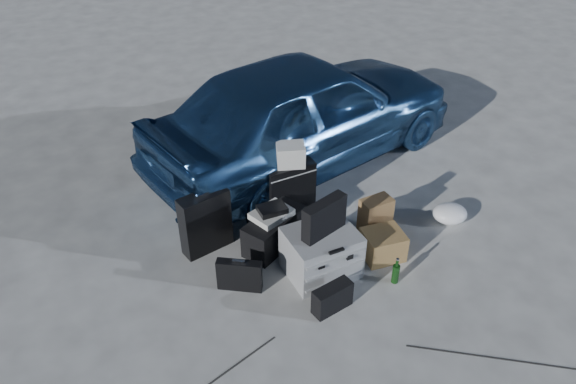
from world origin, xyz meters
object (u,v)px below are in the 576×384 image
object	(u,v)px
pelican_case	(321,253)
suitcase_left	(205,222)
duffel_bag	(274,231)
briefcase	(239,275)
cardboard_box	(383,245)
suitcase_right	(290,191)
car	(305,110)
green_bottle	(396,271)

from	to	relation	value
pelican_case	suitcase_left	bearing A→B (deg)	136.74
pelican_case	duffel_bag	bearing A→B (deg)	112.57
briefcase	cardboard_box	bearing A→B (deg)	25.48
suitcase_right	duffel_bag	world-z (taller)	suitcase_right
suitcase_right	pelican_case	bearing A→B (deg)	-99.87
duffel_bag	pelican_case	bearing A→B (deg)	-95.15
pelican_case	briefcase	bearing A→B (deg)	170.74
briefcase	suitcase_right	xyz separation A→B (m)	(0.85, 0.78, 0.15)
duffel_bag	cardboard_box	size ratio (longest dim) A/B	1.84
car	briefcase	xyz separation A→B (m)	(-1.45, -1.70, -0.49)
duffel_bag	cardboard_box	xyz separation A→B (m)	(0.85, -0.58, -0.03)
pelican_case	suitcase_right	world-z (taller)	suitcase_right
suitcase_right	cardboard_box	bearing A→B (deg)	-64.43
pelican_case	cardboard_box	xyz separation A→B (m)	(0.62, -0.06, -0.09)
suitcase_left	green_bottle	size ratio (longest dim) A/B	2.39
suitcase_left	suitcase_right	bearing A→B (deg)	-3.94
pelican_case	car	bearing A→B (deg)	67.08
duffel_bag	suitcase_right	bearing A→B (deg)	18.53
car	suitcase_left	size ratio (longest dim) A/B	6.17
car	duffel_bag	xyz separation A→B (m)	(-0.94, -1.28, -0.48)
briefcase	suitcase_left	bearing A→B (deg)	129.88
suitcase_left	green_bottle	distance (m)	1.78
car	green_bottle	world-z (taller)	car
pelican_case	suitcase_left	world-z (taller)	suitcase_left
briefcase	pelican_case	bearing A→B (deg)	24.19
pelican_case	duffel_bag	distance (m)	0.57
car	briefcase	bearing A→B (deg)	125.38
green_bottle	suitcase_left	bearing A→B (deg)	140.03
briefcase	suitcase_right	size ratio (longest dim) A/B	0.65
duffel_bag	cardboard_box	bearing A→B (deg)	-63.10
cardboard_box	car	bearing A→B (deg)	87.04
briefcase	suitcase_left	world-z (taller)	suitcase_left
pelican_case	cardboard_box	distance (m)	0.63
pelican_case	green_bottle	xyz separation A→B (m)	(0.54, -0.40, -0.09)
suitcase_left	duffel_bag	world-z (taller)	suitcase_left
briefcase	suitcase_left	size ratio (longest dim) A/B	0.63
suitcase_left	suitcase_right	world-z (taller)	suitcase_left
suitcase_left	cardboard_box	size ratio (longest dim) A/B	1.72
suitcase_right	briefcase	bearing A→B (deg)	-140.21
suitcase_right	cardboard_box	distance (m)	1.09
green_bottle	duffel_bag	bearing A→B (deg)	129.86
suitcase_right	car	bearing A→B (deg)	53.43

